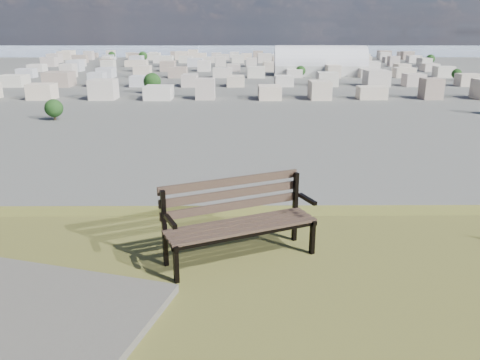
{
  "coord_description": "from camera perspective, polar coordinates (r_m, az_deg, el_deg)",
  "views": [
    {
      "loc": [
        -0.66,
        -2.01,
        27.43
      ],
      "look_at": [
        -0.61,
        4.71,
        25.3
      ],
      "focal_mm": 35.0,
      "sensor_mm": 36.0,
      "label": 1
    }
  ],
  "objects": [
    {
      "name": "park_bench",
      "position": [
        5.17,
        -0.27,
        -4.34
      ],
      "size": [
        1.74,
        1.16,
        0.88
      ],
      "rotation": [
        0.0,
        0.0,
        0.41
      ],
      "color": "#3E2F24",
      "rests_on": "hilltop_mesa"
    },
    {
      "name": "city_trees",
      "position": [
        322.83,
        -5.14,
        13.5
      ],
      "size": [
        406.52,
        387.2,
        9.98
      ],
      "color": "#332719",
      "rests_on": "ground"
    },
    {
      "name": "arena",
      "position": [
        323.81,
        9.66,
        13.53
      ],
      "size": [
        60.72,
        28.02,
        25.15
      ],
      "rotation": [
        0.0,
        0.0,
        -0.05
      ],
      "color": "#B6B6B2",
      "rests_on": "ground"
    },
    {
      "name": "far_hills",
      "position": [
        1406.22,
        -3.03,
        17.47
      ],
      "size": [
        2050.0,
        340.0,
        60.0
      ],
      "color": "#8595A6",
      "rests_on": "ground"
    },
    {
      "name": "bay_water",
      "position": [
        902.42,
        -0.4,
        15.83
      ],
      "size": [
        2400.0,
        700.0,
        0.12
      ],
      "primitive_type": "cube",
      "color": "#98A7C2",
      "rests_on": "ground"
    },
    {
      "name": "city_blocks",
      "position": [
        397.17,
        -0.35,
        14.12
      ],
      "size": [
        395.0,
        361.0,
        7.0
      ],
      "color": "beige",
      "rests_on": "ground"
    }
  ]
}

